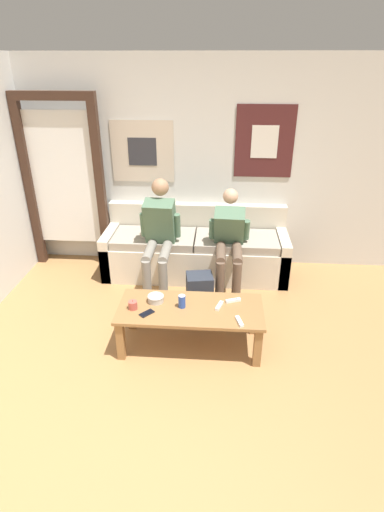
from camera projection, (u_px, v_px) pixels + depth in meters
ground_plane at (142, 431)px, 2.96m from camera, size 18.00×18.00×0.00m
wall_back at (179, 166)px, 4.94m from camera, size 10.00×0.07×2.55m
door_frame at (63, 175)px, 4.87m from camera, size 1.00×0.10×2.15m
couch at (196, 251)px, 5.03m from camera, size 2.26×0.75×0.82m
coffee_table at (190, 314)px, 3.69m from camera, size 1.34×0.58×0.42m
person_seated_adult at (159, 233)px, 4.52m from camera, size 0.47×0.89×1.27m
person_seated_teen at (229, 240)px, 4.50m from camera, size 0.47×0.92×1.15m
backpack at (200, 292)px, 4.36m from camera, size 0.32×0.31×0.39m
ceramic_bowl at (156, 298)px, 3.74m from camera, size 0.16×0.16×0.07m
pillar_candle at (133, 305)px, 3.63m from camera, size 0.08×0.08×0.09m
drink_can_blue at (182, 301)px, 3.65m from camera, size 0.07×0.07×0.12m
game_controller_near_left at (219, 306)px, 3.67m from camera, size 0.08×0.15×0.03m
game_controller_near_right at (239, 321)px, 3.46m from camera, size 0.07×0.15×0.03m
game_controller_far_center at (233, 300)px, 3.75m from camera, size 0.15×0.08×0.03m
cell_phone at (147, 313)px, 3.58m from camera, size 0.14×0.15×0.01m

